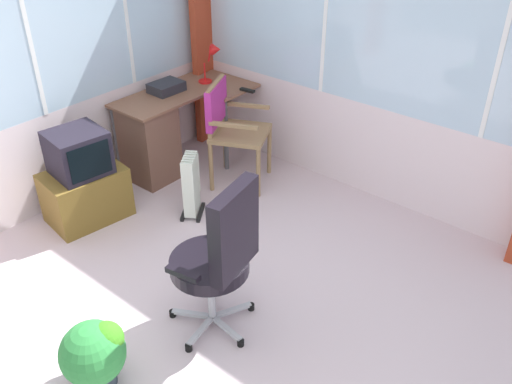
{
  "coord_description": "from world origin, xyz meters",
  "views": [
    {
      "loc": [
        -1.63,
        -1.79,
        2.71
      ],
      "look_at": [
        0.99,
        0.38,
        0.56
      ],
      "focal_mm": 38.6,
      "sensor_mm": 36.0,
      "label": 1
    }
  ],
  "objects_px": {
    "potted_plant": "(95,353)",
    "office_chair": "(220,252)",
    "desk": "(153,137)",
    "wooden_armchair": "(227,120)",
    "desk_lamp": "(213,57)",
    "paper_tray": "(166,87)",
    "tv_on_stand": "(84,182)",
    "tv_remote": "(247,90)",
    "space_heater": "(192,184)"
  },
  "relations": [
    {
      "from": "tv_remote",
      "to": "space_heater",
      "type": "bearing_deg",
      "value": -174.17
    },
    {
      "from": "tv_remote",
      "to": "office_chair",
      "type": "height_order",
      "value": "office_chair"
    },
    {
      "from": "paper_tray",
      "to": "wooden_armchair",
      "type": "relative_size",
      "value": 0.31
    },
    {
      "from": "office_chair",
      "to": "tv_on_stand",
      "type": "xyz_separation_m",
      "value": [
        0.21,
        1.74,
        -0.27
      ]
    },
    {
      "from": "tv_remote",
      "to": "desk",
      "type": "bearing_deg",
      "value": 139.66
    },
    {
      "from": "tv_remote",
      "to": "wooden_armchair",
      "type": "xyz_separation_m",
      "value": [
        -0.39,
        -0.09,
        -0.14
      ]
    },
    {
      "from": "desk_lamp",
      "to": "space_heater",
      "type": "relative_size",
      "value": 0.67
    },
    {
      "from": "office_chair",
      "to": "paper_tray",
      "type": "bearing_deg",
      "value": 55.07
    },
    {
      "from": "desk_lamp",
      "to": "paper_tray",
      "type": "height_order",
      "value": "desk_lamp"
    },
    {
      "from": "desk_lamp",
      "to": "space_heater",
      "type": "height_order",
      "value": "desk_lamp"
    },
    {
      "from": "desk_lamp",
      "to": "tv_remote",
      "type": "distance_m",
      "value": 0.48
    },
    {
      "from": "desk",
      "to": "tv_on_stand",
      "type": "height_order",
      "value": "tv_on_stand"
    },
    {
      "from": "paper_tray",
      "to": "desk",
      "type": "bearing_deg",
      "value": -165.72
    },
    {
      "from": "paper_tray",
      "to": "desk_lamp",
      "type": "bearing_deg",
      "value": -18.46
    },
    {
      "from": "desk_lamp",
      "to": "potted_plant",
      "type": "distance_m",
      "value": 3.1
    },
    {
      "from": "paper_tray",
      "to": "tv_on_stand",
      "type": "relative_size",
      "value": 0.37
    },
    {
      "from": "desk_lamp",
      "to": "wooden_armchair",
      "type": "distance_m",
      "value": 0.73
    },
    {
      "from": "potted_plant",
      "to": "office_chair",
      "type": "bearing_deg",
      "value": -17.64
    },
    {
      "from": "desk",
      "to": "paper_tray",
      "type": "xyz_separation_m",
      "value": [
        0.27,
        0.07,
        0.39
      ]
    },
    {
      "from": "tv_remote",
      "to": "tv_on_stand",
      "type": "relative_size",
      "value": 0.19
    },
    {
      "from": "desk_lamp",
      "to": "tv_remote",
      "type": "bearing_deg",
      "value": -89.25
    },
    {
      "from": "tv_remote",
      "to": "desk_lamp",
      "type": "bearing_deg",
      "value": 84.2
    },
    {
      "from": "paper_tray",
      "to": "space_heater",
      "type": "height_order",
      "value": "paper_tray"
    },
    {
      "from": "desk",
      "to": "office_chair",
      "type": "distance_m",
      "value": 2.14
    },
    {
      "from": "potted_plant",
      "to": "wooden_armchair",
      "type": "bearing_deg",
      "value": 23.93
    },
    {
      "from": "wooden_armchair",
      "to": "potted_plant",
      "type": "relative_size",
      "value": 2.14
    },
    {
      "from": "tv_on_stand",
      "to": "potted_plant",
      "type": "height_order",
      "value": "tv_on_stand"
    },
    {
      "from": "desk_lamp",
      "to": "office_chair",
      "type": "relative_size",
      "value": 0.34
    },
    {
      "from": "tv_remote",
      "to": "potted_plant",
      "type": "distance_m",
      "value": 2.88
    },
    {
      "from": "wooden_armchair",
      "to": "potted_plant",
      "type": "bearing_deg",
      "value": -156.07
    },
    {
      "from": "tv_remote",
      "to": "tv_on_stand",
      "type": "bearing_deg",
      "value": 159.32
    },
    {
      "from": "tv_remote",
      "to": "space_heater",
      "type": "xyz_separation_m",
      "value": [
        -0.99,
        -0.22,
        -0.48
      ]
    },
    {
      "from": "wooden_armchair",
      "to": "tv_on_stand",
      "type": "bearing_deg",
      "value": 158.11
    },
    {
      "from": "office_chair",
      "to": "desk_lamp",
      "type": "bearing_deg",
      "value": 43.95
    },
    {
      "from": "wooden_armchair",
      "to": "space_heater",
      "type": "height_order",
      "value": "wooden_armchair"
    },
    {
      "from": "tv_remote",
      "to": "wooden_armchair",
      "type": "height_order",
      "value": "wooden_armchair"
    },
    {
      "from": "wooden_armchair",
      "to": "desk_lamp",
      "type": "bearing_deg",
      "value": 53.06
    },
    {
      "from": "paper_tray",
      "to": "wooden_armchair",
      "type": "bearing_deg",
      "value": -81.33
    },
    {
      "from": "tv_on_stand",
      "to": "space_heater",
      "type": "xyz_separation_m",
      "value": [
        0.62,
        -0.62,
        -0.07
      ]
    },
    {
      "from": "desk",
      "to": "space_heater",
      "type": "relative_size",
      "value": 2.3
    },
    {
      "from": "paper_tray",
      "to": "office_chair",
      "type": "xyz_separation_m",
      "value": [
        -1.33,
        -1.91,
        -0.17
      ]
    },
    {
      "from": "desk",
      "to": "desk_lamp",
      "type": "xyz_separation_m",
      "value": [
        0.75,
        -0.09,
        0.59
      ]
    },
    {
      "from": "desk_lamp",
      "to": "tv_on_stand",
      "type": "relative_size",
      "value": 0.46
    },
    {
      "from": "tv_on_stand",
      "to": "potted_plant",
      "type": "distance_m",
      "value": 1.8
    },
    {
      "from": "desk_lamp",
      "to": "tv_on_stand",
      "type": "height_order",
      "value": "desk_lamp"
    },
    {
      "from": "desk",
      "to": "space_heater",
      "type": "bearing_deg",
      "value": -107.59
    },
    {
      "from": "tv_remote",
      "to": "wooden_armchair",
      "type": "bearing_deg",
      "value": -173.76
    },
    {
      "from": "office_chair",
      "to": "tv_on_stand",
      "type": "relative_size",
      "value": 1.36
    },
    {
      "from": "desk",
      "to": "wooden_armchair",
      "type": "relative_size",
      "value": 1.33
    },
    {
      "from": "potted_plant",
      "to": "tv_on_stand",
      "type": "bearing_deg",
      "value": 55.91
    }
  ]
}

